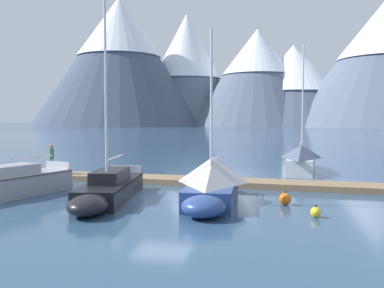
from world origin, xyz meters
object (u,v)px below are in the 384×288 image
Objects in this scene: mooring_buoy_channel_marker at (316,212)px; person_on_dock at (51,157)px; sailboat_mid_dock_starboard at (212,182)px; sailboat_second_berth at (3,185)px; sailboat_mid_dock_port at (108,189)px; sailboat_far_berth at (302,159)px; mooring_buoy_inner_mooring at (285,199)px.

person_on_dock is at bearing 155.11° from mooring_buoy_channel_marker.
sailboat_second_berth is at bearing -174.86° from sailboat_mid_dock_starboard.
sailboat_mid_dock_port is 1.22× the size of sailboat_mid_dock_starboard.
sailboat_mid_dock_starboard is at bearing -26.00° from person_on_dock.
sailboat_far_berth is at bearing 90.44° from mooring_buoy_channel_marker.
mooring_buoy_inner_mooring is (2.92, 0.40, -0.62)m from sailboat_mid_dock_starboard.
person_on_dock is at bearing 137.16° from sailboat_mid_dock_port.
sailboat_mid_dock_port is 18.96× the size of mooring_buoy_channel_marker.
sailboat_second_berth is 4.79m from sailboat_mid_dock_port.
sailboat_mid_dock_starboard is 4.35m from mooring_buoy_channel_marker.
mooring_buoy_inner_mooring is (12.03, 1.22, -0.35)m from sailboat_second_berth.
sailboat_mid_dock_starboard is 3.01m from mooring_buoy_inner_mooring.
sailboat_second_berth is at bearing 176.57° from mooring_buoy_channel_marker.
mooring_buoy_channel_marker is (3.98, -1.60, -0.68)m from sailboat_mid_dock_starboard.
sailboat_far_berth reaches higher than sailboat_second_berth.
sailboat_second_berth is at bearing -176.02° from sailboat_mid_dock_port.
sailboat_second_berth is 4.70× the size of person_on_dock.
person_on_dock is (-10.26, 5.00, 0.39)m from sailboat_mid_dock_starboard.
mooring_buoy_channel_marker is (0.10, -13.06, -0.67)m from sailboat_far_berth.
sailboat_mid_dock_port is 8.40m from mooring_buoy_channel_marker.
person_on_dock is at bearing 154.00° from sailboat_mid_dock_starboard.
sailboat_second_berth is 1.13× the size of sailboat_mid_dock_starboard.
mooring_buoy_inner_mooring is (-0.96, -11.05, -0.61)m from sailboat_far_berth.
sailboat_mid_dock_port is at bearing 3.98° from sailboat_second_berth.
person_on_dock reaches higher than mooring_buoy_inner_mooring.
sailboat_mid_dock_starboard reaches higher than mooring_buoy_inner_mooring.
person_on_dock is at bearing -155.48° from sailboat_far_berth.
sailboat_second_berth is 13.12m from mooring_buoy_channel_marker.
sailboat_mid_dock_port reaches higher than sailboat_mid_dock_starboard.
sailboat_mid_dock_starboard is 15.55× the size of mooring_buoy_channel_marker.
sailboat_second_berth is 12.10m from mooring_buoy_inner_mooring.
sailboat_second_berth is 9.15m from sailboat_mid_dock_starboard.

